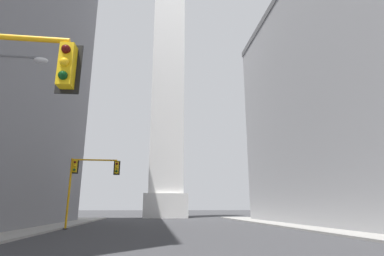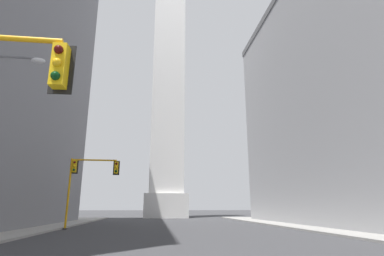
{
  "view_description": "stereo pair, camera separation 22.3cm",
  "coord_description": "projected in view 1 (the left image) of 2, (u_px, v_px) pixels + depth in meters",
  "views": [
    {
      "loc": [
        -2.25,
        -0.04,
        1.85
      ],
      "look_at": [
        2.4,
        36.4,
        11.6
      ],
      "focal_mm": 28.0,
      "sensor_mm": 36.0,
      "label": 1
    },
    {
      "loc": [
        -2.02,
        -0.06,
        1.85
      ],
      "look_at": [
        2.4,
        36.4,
        11.6
      ],
      "focal_mm": 28.0,
      "sensor_mm": 36.0,
      "label": 2
    }
  ],
  "objects": [
    {
      "name": "sidewalk_right",
      "position": [
        361.0,
        233.0,
        21.15
      ],
      "size": [
        5.0,
        68.74,
        0.15
      ],
      "primitive_type": "cube",
      "color": "gray",
      "rests_on": "ground_plane"
    },
    {
      "name": "obelisk",
      "position": [
        168.0,
        61.0,
        62.84
      ],
      "size": [
        7.85,
        7.85,
        65.14
      ],
      "color": "silver",
      "rests_on": "ground_plane"
    },
    {
      "name": "traffic_light_mid_left",
      "position": [
        87.0,
        175.0,
        27.14
      ],
      "size": [
        4.49,
        0.51,
        6.17
      ],
      "color": "orange",
      "rests_on": "ground_plane"
    }
  ]
}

